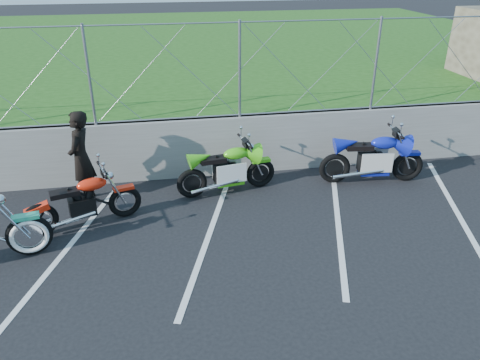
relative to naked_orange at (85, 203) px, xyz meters
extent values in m
plane|color=black|center=(2.15, -1.71, -0.45)|extent=(90.00, 90.00, 0.00)
cube|color=slate|center=(2.15, 1.79, 0.20)|extent=(30.00, 0.22, 1.30)
cube|color=#1E4A13|center=(2.15, 11.79, 0.20)|extent=(30.00, 20.00, 1.30)
cylinder|color=gray|center=(2.15, 1.79, 2.80)|extent=(28.00, 0.03, 0.03)
cylinder|color=gray|center=(2.15, 1.79, 0.90)|extent=(28.00, 0.03, 0.03)
cube|color=silver|center=(-0.25, -0.71, -0.44)|extent=(1.49, 4.31, 0.01)
cube|color=silver|center=(2.15, -0.71, -0.44)|extent=(1.49, 4.31, 0.01)
cube|color=silver|center=(4.55, -0.71, -0.44)|extent=(1.49, 4.31, 0.01)
cube|color=silver|center=(6.95, -0.71, -0.44)|extent=(1.49, 4.31, 0.01)
torus|color=black|center=(-0.79, -0.79, -0.08)|extent=(0.73, 0.26, 0.72)
cube|color=#279F77|center=(-0.79, -0.79, 0.26)|extent=(0.44, 0.24, 0.07)
torus|color=black|center=(-0.74, -0.21, -0.14)|extent=(0.62, 0.27, 0.61)
torus|color=black|center=(0.68, 0.20, -0.14)|extent=(0.62, 0.27, 0.61)
cube|color=black|center=(-0.05, -0.01, -0.05)|extent=(0.51, 0.39, 0.34)
ellipsoid|color=red|center=(0.16, 0.05, 0.34)|extent=(0.57, 0.38, 0.23)
cube|color=black|center=(-0.29, -0.08, 0.27)|extent=(0.54, 0.36, 0.09)
cube|color=red|center=(0.68, 0.20, 0.15)|extent=(0.40, 0.25, 0.06)
cylinder|color=silver|center=(0.36, 0.11, 0.58)|extent=(0.22, 0.69, 0.03)
torus|color=black|center=(1.98, 0.73, -0.13)|extent=(0.64, 0.21, 0.63)
torus|color=black|center=(3.44, 0.97, -0.13)|extent=(0.64, 0.21, 0.63)
cube|color=black|center=(2.69, 0.85, -0.03)|extent=(0.52, 0.37, 0.35)
ellipsoid|color=#4CC819|center=(2.92, 0.88, 0.39)|extent=(0.58, 0.34, 0.24)
cube|color=black|center=(2.42, 0.80, 0.32)|extent=(0.55, 0.33, 0.09)
cube|color=#4CC819|center=(3.44, 0.97, 0.16)|extent=(0.42, 0.22, 0.06)
cylinder|color=silver|center=(3.09, 0.91, 0.63)|extent=(0.15, 0.75, 0.03)
torus|color=black|center=(5.04, 0.87, -0.11)|extent=(0.68, 0.20, 0.67)
torus|color=black|center=(6.62, 0.68, -0.11)|extent=(0.68, 0.20, 0.67)
cube|color=black|center=(5.81, 0.78, 0.00)|extent=(0.55, 0.37, 0.38)
ellipsoid|color=#111EA3|center=(6.06, 0.75, 0.45)|extent=(0.62, 0.34, 0.26)
cube|color=black|center=(5.52, 0.81, 0.37)|extent=(0.59, 0.33, 0.10)
cube|color=#111EA3|center=(6.62, 0.68, 0.20)|extent=(0.44, 0.22, 0.07)
cylinder|color=silver|center=(6.25, 0.72, 0.71)|extent=(0.13, 0.80, 0.03)
imported|color=black|center=(-0.11, 0.96, 0.49)|extent=(0.57, 0.75, 1.86)
camera|label=1|loc=(1.42, -7.72, 4.03)|focal=35.00mm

